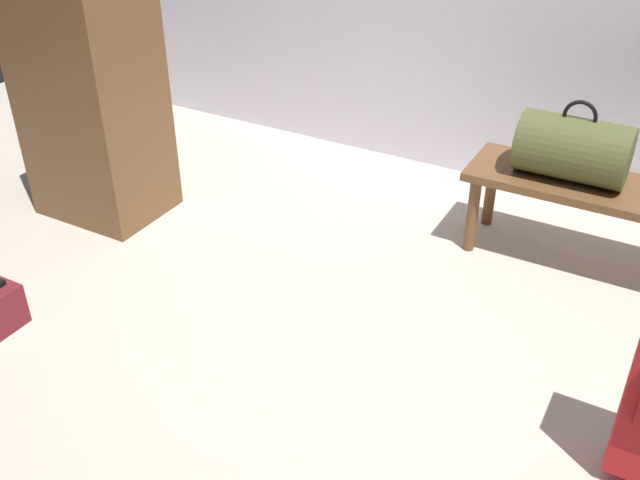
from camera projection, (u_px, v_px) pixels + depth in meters
ground_plane at (326, 333)px, 2.78m from camera, size 6.60×6.60×0.00m
bench at (588, 195)px, 3.03m from camera, size 1.00×0.36×0.39m
duffel_bag_olive at (573, 148)px, 2.96m from camera, size 0.44×0.26×0.34m
side_cabinet at (92, 102)px, 3.31m from camera, size 0.56×0.44×1.10m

